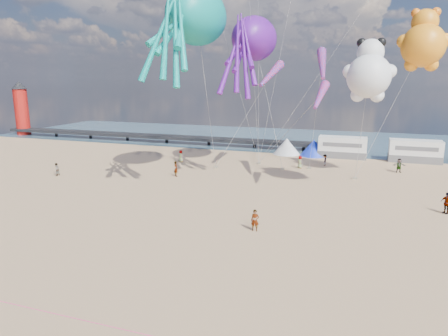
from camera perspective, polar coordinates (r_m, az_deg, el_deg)
ground at (r=23.37m, az=-4.19°, el=-16.05°), size 120.00×120.00×0.00m
water at (r=75.07m, az=12.43°, el=3.92°), size 120.00×120.00×0.00m
pier at (r=73.16m, az=-11.01°, el=4.53°), size 60.00×3.00×0.50m
lighthouse at (r=90.00m, az=-26.92°, el=7.15°), size 2.60×2.60×9.00m
motorhome_0 at (r=59.62m, az=16.54°, el=2.87°), size 6.60×2.50×3.00m
motorhome_1 at (r=60.04m, az=25.63°, el=2.20°), size 6.60×2.50×3.00m
tent_white at (r=60.49m, az=8.94°, el=3.09°), size 4.00×4.00×2.40m
tent_blue at (r=59.95m, az=12.71°, el=2.85°), size 4.00×4.00×2.40m
rope_line at (r=19.56m, az=-10.38°, el=-22.52°), size 34.00×0.03×0.03m
standing_person at (r=30.16m, az=4.45°, el=-7.47°), size 0.66×0.49×1.65m
beachgoer_0 at (r=51.46m, az=10.80°, el=0.85°), size 0.69×0.61×1.58m
beachgoer_1 at (r=50.55m, az=-22.82°, el=-0.20°), size 0.57×0.79×1.50m
beachgoer_2 at (r=53.59m, az=14.19°, el=1.11°), size 0.59×0.74×1.49m
beachgoer_3 at (r=38.62m, az=29.20°, el=-4.38°), size 1.31×1.36×1.86m
beachgoer_4 at (r=52.64m, az=23.73°, el=0.32°), size 1.05×0.57×1.70m
beachgoer_5 at (r=46.63m, az=-6.88°, el=-0.11°), size 1.59×1.50×1.79m
beachgoer_6 at (r=54.63m, az=-6.19°, el=1.71°), size 0.67×0.53×1.60m
sandbag_a at (r=50.64m, az=-1.18°, el=0.10°), size 0.50×0.35×0.22m
sandbag_b at (r=50.36m, az=8.36°, el=-0.11°), size 0.50×0.35×0.22m
sandbag_c at (r=47.51m, az=18.22°, el=-1.41°), size 0.50×0.35×0.22m
sandbag_d at (r=51.22m, az=12.05°, el=-0.04°), size 0.50×0.35×0.22m
sandbag_e at (r=53.26m, az=5.00°, el=0.69°), size 0.50×0.35×0.22m
kite_octopus_teal at (r=44.53m, az=-3.95°, el=20.82°), size 5.07×11.15×12.57m
kite_octopus_purple at (r=49.34m, az=4.36°, el=17.93°), size 6.52×10.94×11.69m
kite_panda at (r=40.35m, az=19.98°, el=12.23°), size 5.12×4.84×6.93m
kite_teddy_orange at (r=46.37m, az=26.57°, el=15.36°), size 5.79×5.53×7.34m
windsock_left at (r=48.32m, az=6.72°, el=13.14°), size 1.96×7.22×7.14m
windsock_mid at (r=42.20m, az=13.86°, el=14.23°), size 1.91×6.61×6.53m
windsock_right at (r=38.86m, az=13.59°, el=10.01°), size 1.42×4.38×4.30m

